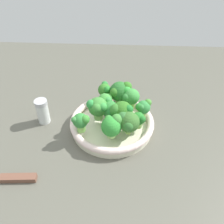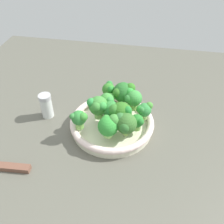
# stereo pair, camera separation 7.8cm
# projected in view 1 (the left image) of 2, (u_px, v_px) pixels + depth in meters

# --- Properties ---
(ground_plane) EXTENTS (1.30, 1.30, 0.03)m
(ground_plane) POSITION_uv_depth(u_px,v_px,m) (107.00, 139.00, 0.81)
(ground_plane) COLOR #58574C
(bowl) EXTENTS (0.27, 0.27, 0.04)m
(bowl) POSITION_uv_depth(u_px,v_px,m) (112.00, 124.00, 0.81)
(bowl) COLOR #E9E3C5
(bowl) RESTS_ON ground_plane
(broccoli_floret_0) EXTENTS (0.05, 0.05, 0.06)m
(broccoli_floret_0) POSITION_uv_depth(u_px,v_px,m) (105.00, 101.00, 0.81)
(broccoli_floret_0) COLOR #80B84C
(broccoli_floret_0) RESTS_ON bowl
(broccoli_floret_1) EXTENTS (0.05, 0.06, 0.06)m
(broccoli_floret_1) POSITION_uv_depth(u_px,v_px,m) (111.00, 110.00, 0.78)
(broccoli_floret_1) COLOR #7ABA59
(broccoli_floret_1) RESTS_ON bowl
(broccoli_floret_2) EXTENTS (0.06, 0.06, 0.07)m
(broccoli_floret_2) POSITION_uv_depth(u_px,v_px,m) (112.00, 125.00, 0.72)
(broccoli_floret_2) COLOR #9FCF74
(broccoli_floret_2) RESTS_ON bowl
(broccoli_floret_3) EXTENTS (0.06, 0.06, 0.07)m
(broccoli_floret_3) POSITION_uv_depth(u_px,v_px,m) (130.00, 96.00, 0.82)
(broccoli_floret_3) COLOR #80BA50
(broccoli_floret_3) RESTS_ON bowl
(broccoli_floret_4) EXTENTS (0.05, 0.04, 0.06)m
(broccoli_floret_4) POSITION_uv_depth(u_px,v_px,m) (143.00, 107.00, 0.79)
(broccoli_floret_4) COLOR #94CC65
(broccoli_floret_4) RESTS_ON bowl
(broccoli_floret_5) EXTENTS (0.08, 0.07, 0.08)m
(broccoli_floret_5) POSITION_uv_depth(u_px,v_px,m) (121.00, 92.00, 0.83)
(broccoli_floret_5) COLOR #99CC6B
(broccoli_floret_5) RESTS_ON bowl
(broccoli_floret_6) EXTENTS (0.04, 0.05, 0.05)m
(broccoli_floret_6) POSITION_uv_depth(u_px,v_px,m) (138.00, 120.00, 0.76)
(broccoli_floret_6) COLOR #78B350
(broccoli_floret_6) RESTS_ON bowl
(broccoli_floret_7) EXTENTS (0.04, 0.05, 0.06)m
(broccoli_floret_7) POSITION_uv_depth(u_px,v_px,m) (105.00, 90.00, 0.85)
(broccoli_floret_7) COLOR #85C060
(broccoli_floret_7) RESTS_ON bowl
(broccoli_floret_8) EXTENTS (0.07, 0.07, 0.07)m
(broccoli_floret_8) POSITION_uv_depth(u_px,v_px,m) (128.00, 122.00, 0.73)
(broccoli_floret_8) COLOR #88B54F
(broccoli_floret_8) RESTS_ON bowl
(broccoli_floret_9) EXTENTS (0.05, 0.05, 0.06)m
(broccoli_floret_9) POSITION_uv_depth(u_px,v_px,m) (81.00, 121.00, 0.74)
(broccoli_floret_9) COLOR #7DBB54
(broccoli_floret_9) RESTS_ON bowl
(broccoli_floret_10) EXTENTS (0.06, 0.07, 0.08)m
(broccoli_floret_10) POSITION_uv_depth(u_px,v_px,m) (98.00, 107.00, 0.77)
(broccoli_floret_10) COLOR #7DB65E
(broccoli_floret_10) RESTS_ON bowl
(broccoli_floret_11) EXTENTS (0.07, 0.06, 0.08)m
(broccoli_floret_11) POSITION_uv_depth(u_px,v_px,m) (121.00, 111.00, 0.75)
(broccoli_floret_11) COLOR #9AD067
(broccoli_floret_11) RESTS_ON bowl
(knife) EXTENTS (0.27, 0.04, 0.01)m
(knife) POSITION_uv_depth(u_px,v_px,m) (0.00, 179.00, 0.67)
(knife) COLOR silver
(knife) RESTS_ON ground_plane
(pepper_shaker) EXTENTS (0.04, 0.04, 0.09)m
(pepper_shaker) POSITION_uv_depth(u_px,v_px,m) (43.00, 111.00, 0.82)
(pepper_shaker) COLOR silver
(pepper_shaker) RESTS_ON ground_plane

